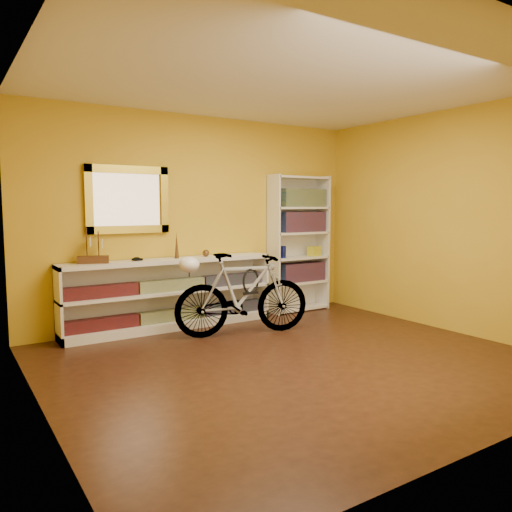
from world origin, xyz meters
TOP-DOWN VIEW (x-y plane):
  - floor at (0.00, 0.00)m, footprint 4.50×4.00m
  - ceiling at (0.00, 0.00)m, footprint 4.50×4.00m
  - back_wall at (0.00, 2.00)m, footprint 4.50×0.01m
  - left_wall at (-2.25, 0.00)m, footprint 0.01×4.00m
  - right_wall at (2.25, 0.00)m, footprint 0.01×4.00m
  - gilt_mirror at (-0.95, 1.97)m, footprint 0.98×0.06m
  - wall_socket at (0.90, 1.99)m, footprint 0.09×0.02m
  - console_unit at (-0.50, 1.81)m, footprint 2.60×0.35m
  - cd_row_lower at (-0.50, 1.79)m, footprint 2.50×0.13m
  - cd_row_upper at (-0.50, 1.79)m, footprint 2.50×0.13m
  - model_ship at (-1.40, 1.81)m, footprint 0.35×0.22m
  - toy_car at (-0.91, 1.81)m, footprint 0.00×0.01m
  - bronze_ornament at (-0.42, 1.81)m, footprint 0.05×0.05m
  - decorative_orb at (-0.03, 1.81)m, footprint 0.09×0.09m
  - bookcase at (1.45, 1.84)m, footprint 0.90×0.30m
  - book_row_a at (1.50, 1.84)m, footprint 0.70×0.22m
  - book_row_b at (1.50, 1.84)m, footprint 0.70×0.22m
  - book_row_c at (1.50, 1.84)m, footprint 0.70×0.22m
  - travel_mug at (1.17, 1.82)m, footprint 0.07×0.07m
  - red_tin at (1.25, 1.87)m, footprint 0.19×0.19m
  - yellow_bag at (1.70, 1.80)m, footprint 0.20×0.15m
  - bicycle at (0.08, 1.10)m, footprint 0.79×1.67m
  - helmet at (-0.52, 1.25)m, footprint 0.23×0.22m
  - u_lock at (0.17, 1.08)m, footprint 0.22×0.02m

SIDE VIEW (x-z plane):
  - floor at x=0.00m, z-range -0.01..0.00m
  - cd_row_lower at x=-0.50m, z-range 0.10..0.24m
  - wall_socket at x=0.90m, z-range 0.21..0.29m
  - console_unit at x=-0.50m, z-range 0.00..0.85m
  - bicycle at x=0.08m, z-range 0.00..0.95m
  - cd_row_upper at x=-0.50m, z-range 0.47..0.60m
  - book_row_a at x=1.50m, z-range 0.42..0.68m
  - u_lock at x=0.17m, z-range 0.51..0.73m
  - yellow_bag at x=1.70m, z-range 0.76..0.90m
  - helmet at x=-0.52m, z-range 0.75..0.93m
  - travel_mug at x=1.17m, z-range 0.77..0.93m
  - toy_car at x=-0.91m, z-range 0.85..0.85m
  - decorative_orb at x=-0.03m, z-range 0.85..0.94m
  - bookcase at x=1.45m, z-range 0.00..1.90m
  - bronze_ornament at x=-0.42m, z-range 0.85..1.16m
  - model_ship at x=-1.40m, z-range 0.85..1.24m
  - book_row_b at x=1.50m, z-range 1.11..1.40m
  - back_wall at x=0.00m, z-range 0.00..2.60m
  - left_wall at x=-2.25m, z-range 0.00..2.60m
  - right_wall at x=2.25m, z-range 0.00..2.60m
  - gilt_mirror at x=-0.95m, z-range 1.16..1.94m
  - red_tin at x=1.25m, z-range 1.46..1.66m
  - book_row_c at x=1.50m, z-range 1.46..1.71m
  - ceiling at x=0.00m, z-range 2.60..2.61m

